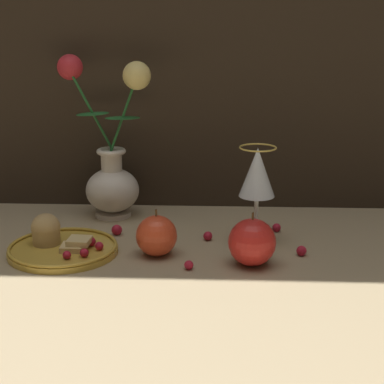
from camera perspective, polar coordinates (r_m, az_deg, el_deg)
name	(u,v)px	position (r m, az deg, el deg)	size (l,w,h in m)	color
ground_plane	(173,245)	(1.16, -1.68, -4.75)	(2.40, 2.40, 0.00)	#9E8966
vase	(111,165)	(1.30, -7.18, 2.37)	(0.19, 0.11, 0.33)	silver
plate_with_pastries	(60,244)	(1.15, -11.69, -4.56)	(0.19, 0.19, 0.07)	gold
wine_glass	(257,176)	(1.15, 5.81, 1.39)	(0.07, 0.07, 0.18)	silver
apple_beside_vase	(252,242)	(1.07, 5.36, -4.47)	(0.08, 0.08, 0.09)	red
apple_near_glass	(156,236)	(1.10, -3.18, -3.90)	(0.07, 0.07, 0.08)	#D14223
berry_near_plate	(117,230)	(1.22, -6.70, -3.36)	(0.02, 0.02, 0.02)	#AD192D
berry_front_center	(189,265)	(1.05, -0.29, -6.51)	(0.02, 0.02, 0.02)	#AD192D
berry_by_glass_stem	(301,251)	(1.13, 9.71, -5.18)	(0.02, 0.02, 0.02)	#AD192D
berry_under_candlestick	(208,236)	(1.18, 1.42, -3.93)	(0.02, 0.02, 0.02)	#AD192D
berry_far_right	(277,228)	(1.23, 7.53, -3.17)	(0.02, 0.02, 0.02)	#AD192D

